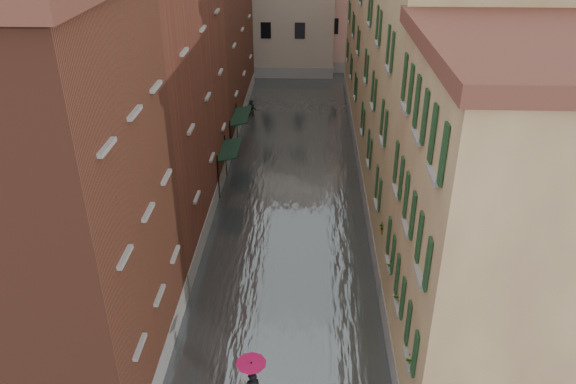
# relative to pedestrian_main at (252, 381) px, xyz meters

# --- Properties ---
(ground) EXTENTS (120.00, 120.00, 0.00)m
(ground) POSITION_rel_pedestrian_main_xyz_m (0.76, 3.61, -1.27)
(ground) COLOR #58585B
(ground) RESTS_ON ground
(floodwater) EXTENTS (10.00, 60.00, 0.20)m
(floodwater) POSITION_rel_pedestrian_main_xyz_m (0.76, 16.61, -1.17)
(floodwater) COLOR #4E5557
(floodwater) RESTS_ON ground
(building_left_near) EXTENTS (6.00, 8.00, 13.00)m
(building_left_near) POSITION_rel_pedestrian_main_xyz_m (-6.24, 1.61, 5.23)
(building_left_near) COLOR brown
(building_left_near) RESTS_ON ground
(building_left_mid) EXTENTS (6.00, 14.00, 12.50)m
(building_left_mid) POSITION_rel_pedestrian_main_xyz_m (-6.24, 12.61, 4.98)
(building_left_mid) COLOR brown
(building_left_mid) RESTS_ON ground
(building_left_far) EXTENTS (6.00, 16.00, 14.00)m
(building_left_far) POSITION_rel_pedestrian_main_xyz_m (-6.24, 27.61, 5.73)
(building_left_far) COLOR brown
(building_left_far) RESTS_ON ground
(building_right_near) EXTENTS (6.00, 8.00, 11.50)m
(building_right_near) POSITION_rel_pedestrian_main_xyz_m (7.76, 1.61, 4.48)
(building_right_near) COLOR #8E6A49
(building_right_near) RESTS_ON ground
(building_right_mid) EXTENTS (6.00, 14.00, 13.00)m
(building_right_mid) POSITION_rel_pedestrian_main_xyz_m (7.76, 12.61, 5.23)
(building_right_mid) COLOR tan
(building_right_mid) RESTS_ON ground
(building_right_far) EXTENTS (6.00, 16.00, 11.50)m
(building_right_far) POSITION_rel_pedestrian_main_xyz_m (7.76, 27.61, 4.48)
(building_right_far) COLOR #8E6A49
(building_right_far) RESTS_ON ground
(building_end_pink) EXTENTS (10.00, 9.00, 12.00)m
(building_end_pink) POSITION_rel_pedestrian_main_xyz_m (6.76, 43.61, 4.73)
(building_end_pink) COLOR tan
(building_end_pink) RESTS_ON ground
(awning_near) EXTENTS (1.09, 2.94, 2.80)m
(awning_near) POSITION_rel_pedestrian_main_xyz_m (-2.72, 15.57, 1.19)
(awning_near) COLOR black
(awning_near) RESTS_ON ground
(awning_far) EXTENTS (1.09, 3.33, 2.80)m
(awning_far) POSITION_rel_pedestrian_main_xyz_m (-2.72, 20.90, 1.20)
(awning_far) COLOR black
(awning_far) RESTS_ON ground
(window_planters) EXTENTS (0.59, 8.23, 0.84)m
(window_planters) POSITION_rel_pedestrian_main_xyz_m (4.88, 2.78, 2.24)
(window_planters) COLOR maroon
(window_planters) RESTS_ON ground
(pedestrian_main) EXTENTS (0.99, 0.99, 2.06)m
(pedestrian_main) POSITION_rel_pedestrian_main_xyz_m (0.00, 0.00, 0.00)
(pedestrian_main) COLOR black
(pedestrian_main) RESTS_ON ground
(pedestrian_far) EXTENTS (0.73, 0.58, 1.49)m
(pedestrian_far) POSITION_rel_pedestrian_main_xyz_m (-2.62, 26.98, -0.53)
(pedestrian_far) COLOR black
(pedestrian_far) RESTS_ON ground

